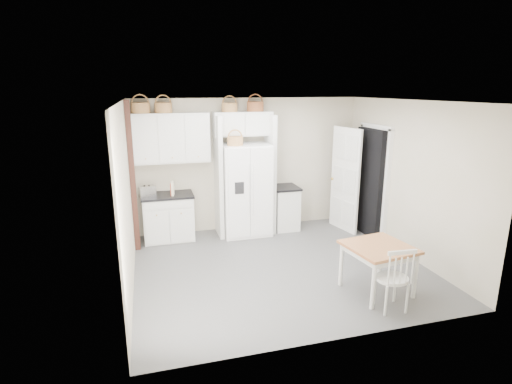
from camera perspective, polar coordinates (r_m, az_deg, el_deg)
name	(u,v)px	position (r m, az deg, el deg)	size (l,w,h in m)	color
floor	(280,266)	(6.54, 3.38, -10.57)	(4.50, 4.50, 0.00)	#505152
ceiling	(282,101)	(5.92, 3.77, 12.84)	(4.50, 4.50, 0.00)	white
wall_back	(248,165)	(7.97, -1.11, 3.93)	(4.50, 4.50, 0.00)	#B0A98A
wall_left	(127,199)	(5.79, -18.00, -0.93)	(4.00, 4.00, 0.00)	#B0A98A
wall_right	(408,179)	(7.14, 20.92, 1.69)	(4.00, 4.00, 0.00)	#B0A98A
refrigerator	(245,190)	(7.69, -1.52, 0.34)	(0.91, 0.73, 1.76)	white
base_cab_left	(168,218)	(7.67, -12.39, -3.65)	(0.91, 0.57, 0.84)	silver
base_cab_right	(285,208)	(8.10, 4.12, -2.36)	(0.48, 0.57, 0.84)	silver
dining_table	(377,269)	(5.90, 16.92, -10.44)	(0.82, 0.82, 0.69)	#A45930
windsor_chair	(392,278)	(5.49, 18.86, -11.60)	(0.42, 0.38, 0.86)	silver
counter_left	(167,195)	(7.55, -12.57, -0.49)	(0.94, 0.61, 0.04)	black
counter_right	(285,187)	(7.98, 4.18, 0.65)	(0.51, 0.61, 0.04)	black
toaster	(147,191)	(7.47, -15.31, 0.12)	(0.29, 0.16, 0.20)	silver
cookbook_red	(172,189)	(7.44, -11.94, 0.40)	(0.03, 0.15, 0.23)	maroon
cookbook_cream	(173,188)	(7.44, -11.80, 0.52)	(0.04, 0.17, 0.26)	beige
basket_upper_a	(141,108)	(7.43, -16.16, 11.46)	(0.32, 0.32, 0.18)	brown
basket_upper_b	(163,108)	(7.43, -13.09, 11.64)	(0.31, 0.31, 0.18)	brown
basket_bridge_a	(230,107)	(7.58, -3.80, 11.98)	(0.29, 0.29, 0.17)	brown
basket_bridge_b	(255,107)	(7.70, -0.10, 12.11)	(0.32, 0.32, 0.18)	brown
basket_fridge_a	(235,141)	(7.37, -3.00, 7.29)	(0.29, 0.29, 0.16)	brown
upper_cabinet	(171,138)	(7.48, -12.09, 7.56)	(1.40, 0.34, 0.90)	silver
bridge_cabinet	(243,124)	(7.66, -1.92, 9.72)	(1.12, 0.34, 0.45)	silver
fridge_panel_left	(219,177)	(7.58, -5.38, 2.15)	(0.08, 0.60, 2.30)	silver
fridge_panel_right	(270,174)	(7.82, 2.01, 2.59)	(0.08, 0.60, 2.30)	silver
trim_post	(133,178)	(7.10, -17.22, 1.93)	(0.09, 0.09, 2.60)	#3C1C15
doorway_void	(370,183)	(7.96, 16.02, 1.31)	(0.18, 0.85, 2.05)	black
door_slab	(345,180)	(8.06, 12.60, 1.70)	(0.80, 0.04, 2.05)	white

